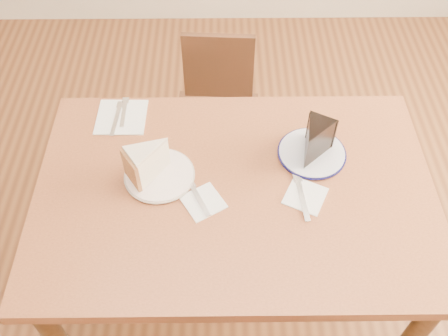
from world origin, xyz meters
The scene contains 14 objects.
ground centered at (0.00, 0.00, 0.00)m, with size 4.00×4.00×0.00m, color #482613.
table centered at (0.00, 0.00, 0.65)m, with size 1.20×0.80×0.75m.
chair_far centered at (-0.06, 0.68, 0.40)m, with size 0.38×0.38×0.73m.
plate_cream centered at (-0.23, 0.05, 0.76)m, with size 0.21×0.21×0.01m, color white.
plate_navy centered at (0.25, 0.13, 0.76)m, with size 0.21×0.21×0.01m, color silver.
carrot_cake centered at (-0.25, 0.05, 0.81)m, with size 0.09×0.12×0.10m, color #F9EDCE, non-canonical shape.
chocolate_cake centered at (0.24, 0.12, 0.82)m, with size 0.09×0.12×0.11m, color black, non-canonical shape.
napkin_cream centered at (-0.09, -0.05, 0.75)m, with size 0.11×0.11×0.00m, color white.
napkin_navy centered at (0.21, -0.03, 0.75)m, with size 0.11×0.11×0.00m, color white.
napkin_spare centered at (-0.38, 0.30, 0.75)m, with size 0.17×0.17×0.00m, color white.
fork_cream centered at (-0.11, -0.04, 0.76)m, with size 0.01×0.14×0.00m, color white.
knife_navy centered at (0.20, -0.04, 0.76)m, with size 0.02×0.17×0.00m, color silver.
fork_spare centered at (-0.37, 0.32, 0.76)m, with size 0.01×0.14×0.00m, color silver.
knife_spare centered at (-0.39, 0.29, 0.76)m, with size 0.01×0.16×0.00m, color white.
Camera 1 is at (-0.04, -0.90, 1.94)m, focal length 40.00 mm.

